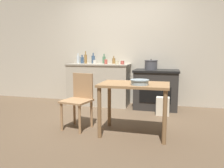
{
  "coord_description": "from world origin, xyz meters",
  "views": [
    {
      "loc": [
        1.01,
        -3.43,
        1.18
      ],
      "look_at": [
        0.0,
        0.44,
        0.6
      ],
      "focal_mm": 35.0,
      "sensor_mm": 36.0,
      "label": 1
    }
  ],
  "objects_px": {
    "bottle_center": "(78,59)",
    "work_table": "(134,92)",
    "stove": "(156,89)",
    "bottle_left": "(82,60)",
    "stock_pot": "(151,65)",
    "cup_end_right": "(95,62)",
    "bottle_mid_left": "(114,61)",
    "bottle_far_left": "(104,60)",
    "cup_right": "(117,63)",
    "flour_sack": "(163,106)",
    "mixing_bowl_large": "(140,82)",
    "chair": "(79,99)",
    "bottle_center_right": "(93,59)",
    "cup_mid_right": "(106,62)",
    "bottle_center_left": "(86,59)",
    "cup_far_right": "(122,63)"
  },
  "relations": [
    {
      "from": "flour_sack",
      "to": "bottle_center_left",
      "type": "distance_m",
      "value": 2.05
    },
    {
      "from": "flour_sack",
      "to": "cup_end_right",
      "type": "relative_size",
      "value": 3.94
    },
    {
      "from": "flour_sack",
      "to": "bottle_center_left",
      "type": "height_order",
      "value": "bottle_center_left"
    },
    {
      "from": "work_table",
      "to": "chair",
      "type": "xyz_separation_m",
      "value": [
        -0.88,
        0.06,
        -0.15
      ]
    },
    {
      "from": "bottle_center_right",
      "to": "cup_mid_right",
      "type": "distance_m",
      "value": 0.43
    },
    {
      "from": "cup_right",
      "to": "bottle_left",
      "type": "bearing_deg",
      "value": 166.01
    },
    {
      "from": "bottle_center_right",
      "to": "cup_end_right",
      "type": "xyz_separation_m",
      "value": [
        0.13,
        -0.27,
        -0.05
      ]
    },
    {
      "from": "flour_sack",
      "to": "bottle_far_left",
      "type": "bearing_deg",
      "value": 151.53
    },
    {
      "from": "mixing_bowl_large",
      "to": "work_table",
      "type": "bearing_deg",
      "value": 126.79
    },
    {
      "from": "bottle_left",
      "to": "bottle_far_left",
      "type": "bearing_deg",
      "value": 10.65
    },
    {
      "from": "bottle_center",
      "to": "work_table",
      "type": "bearing_deg",
      "value": -47.82
    },
    {
      "from": "chair",
      "to": "bottle_left",
      "type": "xyz_separation_m",
      "value": [
        -0.64,
        1.7,
        0.54
      ]
    },
    {
      "from": "work_table",
      "to": "cup_right",
      "type": "relative_size",
      "value": 12.36
    },
    {
      "from": "mixing_bowl_large",
      "to": "bottle_center",
      "type": "distance_m",
      "value": 2.59
    },
    {
      "from": "mixing_bowl_large",
      "to": "bottle_left",
      "type": "height_order",
      "value": "bottle_left"
    },
    {
      "from": "stove",
      "to": "stock_pot",
      "type": "relative_size",
      "value": 3.34
    },
    {
      "from": "mixing_bowl_large",
      "to": "bottle_center",
      "type": "bearing_deg",
      "value": 131.85
    },
    {
      "from": "work_table",
      "to": "bottle_center",
      "type": "xyz_separation_m",
      "value": [
        -1.63,
        1.8,
        0.4
      ]
    },
    {
      "from": "stove",
      "to": "cup_end_right",
      "type": "relative_size",
      "value": 10.56
    },
    {
      "from": "chair",
      "to": "cup_far_right",
      "type": "height_order",
      "value": "cup_far_right"
    },
    {
      "from": "bottle_far_left",
      "to": "cup_end_right",
      "type": "height_order",
      "value": "bottle_far_left"
    },
    {
      "from": "mixing_bowl_large",
      "to": "bottle_center_left",
      "type": "xyz_separation_m",
      "value": [
        -1.48,
        1.8,
        0.25
      ]
    },
    {
      "from": "bottle_center_left",
      "to": "cup_end_right",
      "type": "bearing_deg",
      "value": -26.22
    },
    {
      "from": "bottle_center_left",
      "to": "bottle_center_right",
      "type": "bearing_deg",
      "value": 47.19
    },
    {
      "from": "stove",
      "to": "stock_pot",
      "type": "distance_m",
      "value": 0.53
    },
    {
      "from": "chair",
      "to": "cup_mid_right",
      "type": "height_order",
      "value": "cup_mid_right"
    },
    {
      "from": "bottle_left",
      "to": "cup_far_right",
      "type": "xyz_separation_m",
      "value": [
        1.01,
        -0.19,
        -0.04
      ]
    },
    {
      "from": "stock_pot",
      "to": "bottle_left",
      "type": "height_order",
      "value": "bottle_left"
    },
    {
      "from": "bottle_far_left",
      "to": "bottle_left",
      "type": "xyz_separation_m",
      "value": [
        -0.51,
        -0.1,
        -0.01
      ]
    },
    {
      "from": "bottle_far_left",
      "to": "stock_pot",
      "type": "bearing_deg",
      "value": -8.55
    },
    {
      "from": "work_table",
      "to": "bottle_left",
      "type": "xyz_separation_m",
      "value": [
        -1.51,
        1.76,
        0.39
      ]
    },
    {
      "from": "flour_sack",
      "to": "bottle_far_left",
      "type": "distance_m",
      "value": 1.79
    },
    {
      "from": "stock_pot",
      "to": "bottle_mid_left",
      "type": "height_order",
      "value": "bottle_mid_left"
    },
    {
      "from": "stove",
      "to": "cup_far_right",
      "type": "distance_m",
      "value": 0.91
    },
    {
      "from": "cup_right",
      "to": "cup_end_right",
      "type": "xyz_separation_m",
      "value": [
        -0.51,
        0.01,
        0.0
      ]
    },
    {
      "from": "cup_far_right",
      "to": "cup_end_right",
      "type": "relative_size",
      "value": 0.91
    },
    {
      "from": "mixing_bowl_large",
      "to": "bottle_center_left",
      "type": "bearing_deg",
      "value": 129.5
    },
    {
      "from": "cup_end_right",
      "to": "bottle_mid_left",
      "type": "bearing_deg",
      "value": 34.55
    },
    {
      "from": "cup_right",
      "to": "chair",
      "type": "bearing_deg",
      "value": -99.87
    },
    {
      "from": "flour_sack",
      "to": "bottle_far_left",
      "type": "xyz_separation_m",
      "value": [
        -1.38,
        0.75,
        0.84
      ]
    },
    {
      "from": "flour_sack",
      "to": "cup_far_right",
      "type": "bearing_deg",
      "value": 152.54
    },
    {
      "from": "cup_right",
      "to": "bottle_center_left",
      "type": "bearing_deg",
      "value": 169.98
    },
    {
      "from": "bottle_far_left",
      "to": "flour_sack",
      "type": "bearing_deg",
      "value": -28.47
    },
    {
      "from": "bottle_mid_left",
      "to": "cup_right",
      "type": "height_order",
      "value": "bottle_mid_left"
    },
    {
      "from": "bottle_mid_left",
      "to": "mixing_bowl_large",
      "type": "bearing_deg",
      "value": -66.17
    },
    {
      "from": "bottle_left",
      "to": "bottle_center",
      "type": "height_order",
      "value": "bottle_center"
    },
    {
      "from": "bottle_center_right",
      "to": "cup_mid_right",
      "type": "xyz_separation_m",
      "value": [
        0.37,
        -0.21,
        -0.04
      ]
    },
    {
      "from": "bottle_left",
      "to": "cup_end_right",
      "type": "xyz_separation_m",
      "value": [
        0.39,
        -0.22,
        -0.03
      ]
    },
    {
      "from": "stove",
      "to": "bottle_left",
      "type": "relative_size",
      "value": 4.66
    },
    {
      "from": "bottle_center",
      "to": "cup_end_right",
      "type": "distance_m",
      "value": 0.57
    }
  ]
}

